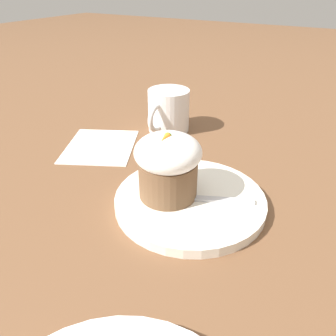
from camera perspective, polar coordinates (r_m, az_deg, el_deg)
name	(u,v)px	position (r m, az deg, el deg)	size (l,w,h in m)	color
ground_plane	(190,204)	(0.47, 3.80, -6.29)	(4.00, 4.00, 0.00)	brown
dessert_plate	(190,200)	(0.46, 3.83, -5.59)	(0.21, 0.21, 0.01)	white
carrot_cake	(168,164)	(0.44, 0.00, 0.62)	(0.09, 0.09, 0.10)	brown
spoon	(192,197)	(0.45, 4.21, -5.14)	(0.07, 0.12, 0.01)	#B7B7BC
coffee_cup	(168,111)	(0.68, 0.02, 9.95)	(0.12, 0.08, 0.08)	white
paper_napkin	(100,146)	(0.64, -11.70, 3.80)	(0.19, 0.18, 0.00)	white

